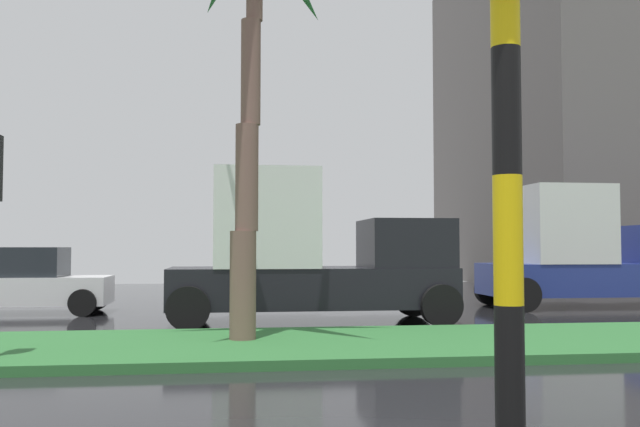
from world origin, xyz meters
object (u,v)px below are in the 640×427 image
Objects in this scene: traffic_signal_foreground at (504,34)px; box_truck_following at (593,253)px; car_in_traffic_second at (22,282)px; box_truck_lead at (308,255)px.

traffic_signal_foreground is 0.66× the size of box_truck_following.
box_truck_following reaches higher than car_in_traffic_second.
car_in_traffic_second is 0.67× the size of box_truck_lead.
traffic_signal_foreground is 0.66× the size of box_truck_lead.
car_in_traffic_second is 0.67× the size of box_truck_following.
traffic_signal_foreground reaches higher than car_in_traffic_second.
traffic_signal_foreground reaches higher than box_truck_lead.
traffic_signal_foreground reaches higher than box_truck_following.
car_in_traffic_second is at bearing -66.14° from traffic_signal_foreground.
car_in_traffic_second is at bearing 156.69° from box_truck_lead.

